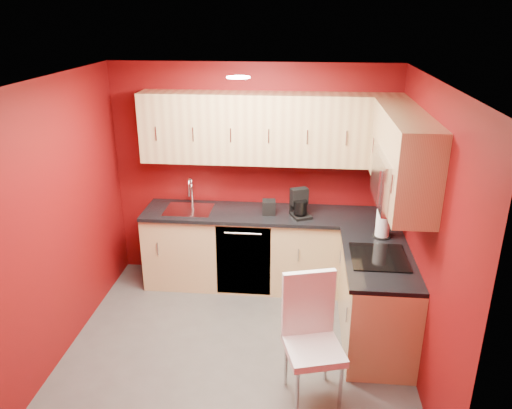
% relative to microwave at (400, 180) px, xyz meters
% --- Properties ---
extents(floor, '(3.20, 3.20, 0.00)m').
position_rel_microwave_xyz_m(floor, '(-1.39, -0.20, -1.66)').
color(floor, '#4D4B48').
rests_on(floor, ground).
extents(ceiling, '(3.20, 3.20, 0.00)m').
position_rel_microwave_xyz_m(ceiling, '(-1.39, -0.20, 0.84)').
color(ceiling, white).
rests_on(ceiling, wall_back).
extents(wall_back, '(3.20, 0.00, 3.20)m').
position_rel_microwave_xyz_m(wall_back, '(-1.39, 1.30, -0.41)').
color(wall_back, '#600909').
rests_on(wall_back, floor).
extents(wall_front, '(3.20, 0.00, 3.20)m').
position_rel_microwave_xyz_m(wall_front, '(-1.39, -1.70, -0.41)').
color(wall_front, '#600909').
rests_on(wall_front, floor).
extents(wall_left, '(0.00, 3.00, 3.00)m').
position_rel_microwave_xyz_m(wall_left, '(-2.99, -0.20, -0.41)').
color(wall_left, '#600909').
rests_on(wall_left, floor).
extents(wall_right, '(0.00, 3.00, 3.00)m').
position_rel_microwave_xyz_m(wall_right, '(0.21, -0.20, -0.41)').
color(wall_right, '#600909').
rests_on(wall_right, floor).
extents(base_cabinets_back, '(2.80, 0.60, 0.87)m').
position_rel_microwave_xyz_m(base_cabinets_back, '(-1.19, 1.00, -1.22)').
color(base_cabinets_back, tan).
rests_on(base_cabinets_back, floor).
extents(base_cabinets_right, '(0.60, 1.30, 0.87)m').
position_rel_microwave_xyz_m(base_cabinets_right, '(-0.09, 0.05, -1.22)').
color(base_cabinets_right, tan).
rests_on(base_cabinets_right, floor).
extents(countertop_back, '(2.80, 0.63, 0.04)m').
position_rel_microwave_xyz_m(countertop_back, '(-1.19, 0.99, -0.77)').
color(countertop_back, black).
rests_on(countertop_back, base_cabinets_back).
extents(countertop_right, '(0.63, 1.27, 0.04)m').
position_rel_microwave_xyz_m(countertop_right, '(-0.11, 0.04, -0.77)').
color(countertop_right, black).
rests_on(countertop_right, base_cabinets_right).
extents(upper_cabinets_back, '(2.80, 0.35, 0.75)m').
position_rel_microwave_xyz_m(upper_cabinets_back, '(-1.19, 1.13, 0.17)').
color(upper_cabinets_back, tan).
rests_on(upper_cabinets_back, wall_back).
extents(upper_cabinets_right, '(0.35, 1.55, 0.75)m').
position_rel_microwave_xyz_m(upper_cabinets_right, '(0.03, 0.24, 0.23)').
color(upper_cabinets_right, tan).
rests_on(upper_cabinets_right, wall_right).
extents(microwave, '(0.42, 0.76, 0.42)m').
position_rel_microwave_xyz_m(microwave, '(0.00, 0.00, 0.00)').
color(microwave, silver).
rests_on(microwave, upper_cabinets_right).
extents(cooktop, '(0.50, 0.55, 0.01)m').
position_rel_microwave_xyz_m(cooktop, '(-0.11, 0.00, -0.74)').
color(cooktop, black).
rests_on(cooktop, countertop_right).
extents(sink, '(0.52, 0.42, 0.35)m').
position_rel_microwave_xyz_m(sink, '(-2.09, 1.00, -0.72)').
color(sink, silver).
rests_on(sink, countertop_back).
extents(dishwasher_front, '(0.60, 0.02, 0.82)m').
position_rel_microwave_xyz_m(dishwasher_front, '(-1.44, 0.71, -1.22)').
color(dishwasher_front, black).
rests_on(dishwasher_front, base_cabinets_back).
extents(downlight, '(0.20, 0.20, 0.01)m').
position_rel_microwave_xyz_m(downlight, '(-1.39, 0.10, 0.82)').
color(downlight, white).
rests_on(downlight, ceiling).
extents(coffee_maker, '(0.27, 0.30, 0.31)m').
position_rel_microwave_xyz_m(coffee_maker, '(-0.83, 0.89, -0.60)').
color(coffee_maker, black).
rests_on(coffee_maker, countertop_back).
extents(napkin_holder, '(0.15, 0.15, 0.15)m').
position_rel_microwave_xyz_m(napkin_holder, '(-1.19, 0.95, -0.67)').
color(napkin_holder, black).
rests_on(napkin_holder, countertop_back).
extents(paper_towel, '(0.22, 0.22, 0.32)m').
position_rel_microwave_xyz_m(paper_towel, '(-0.03, 0.47, -0.59)').
color(paper_towel, white).
rests_on(paper_towel, countertop_right).
extents(dining_chair, '(0.54, 0.56, 1.08)m').
position_rel_microwave_xyz_m(dining_chair, '(-0.69, -0.82, -1.12)').
color(dining_chair, white).
rests_on(dining_chair, floor).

